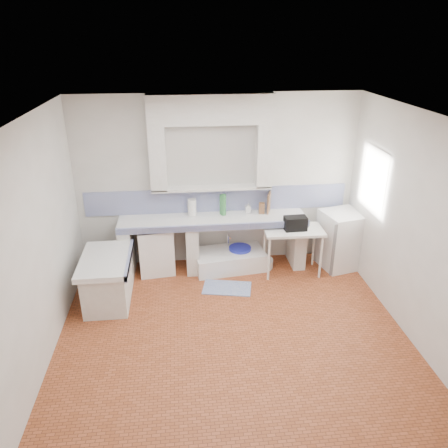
{
  "coord_description": "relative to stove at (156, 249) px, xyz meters",
  "views": [
    {
      "loc": [
        -0.61,
        -4.6,
        3.62
      ],
      "look_at": [
        0.0,
        1.0,
        1.1
      ],
      "focal_mm": 34.55,
      "sensor_mm": 36.0,
      "label": 1
    }
  ],
  "objects": [
    {
      "name": "window_frame",
      "position": [
        3.46,
        -0.5,
        1.21
      ],
      "size": [
        0.35,
        0.86,
        1.06
      ],
      "primitive_type": "cube",
      "color": "#342010",
      "rests_on": "ground"
    },
    {
      "name": "wall_right",
      "position": [
        3.29,
        -1.7,
        1.01
      ],
      "size": [
        0.0,
        4.5,
        4.5
      ],
      "primitive_type": "plane",
      "rotation": [
        1.57,
        0.0,
        -1.57
      ],
      "color": "silver",
      "rests_on": "ground"
    },
    {
      "name": "soap_bottle",
      "position": [
        1.53,
        0.15,
        0.6
      ],
      "size": [
        0.09,
        0.09,
        0.18
      ],
      "primitive_type": "imported",
      "rotation": [
        0.0,
        0.0,
        0.05
      ],
      "color": "white",
      "rests_on": "counter_slab"
    },
    {
      "name": "black_bag",
      "position": [
        2.2,
        -0.32,
        0.49
      ],
      "size": [
        0.35,
        0.21,
        0.22
      ],
      "primitive_type": "cube",
      "rotation": [
        0.0,
        0.0,
        0.04
      ],
      "color": "black",
      "rests_on": "side_table"
    },
    {
      "name": "rug",
      "position": [
        1.09,
        -0.68,
        -0.38
      ],
      "size": [
        0.81,
        0.56,
        0.01
      ],
      "primitive_type": "cube",
      "rotation": [
        0.0,
        0.0,
        -0.21
      ],
      "color": "#2F4994",
      "rests_on": "ground"
    },
    {
      "name": "cutting_board",
      "position": [
        1.87,
        0.15,
        0.67
      ],
      "size": [
        0.1,
        0.24,
        0.33
      ],
      "primitive_type": "cube",
      "rotation": [
        0.0,
        0.0,
        -0.35
      ],
      "color": "brown",
      "rests_on": "counter_slab"
    },
    {
      "name": "sink",
      "position": [
        1.2,
        -0.04,
        -0.25
      ],
      "size": [
        1.21,
        0.76,
        0.27
      ],
      "primitive_type": "cube",
      "rotation": [
        0.0,
        0.0,
        0.13
      ],
      "color": "white",
      "rests_on": "ground"
    },
    {
      "name": "green_bottle_b",
      "position": [
        1.09,
        0.15,
        0.67
      ],
      "size": [
        0.07,
        0.07,
        0.33
      ],
      "primitive_type": "cylinder",
      "rotation": [
        0.0,
        0.0,
        -0.01
      ],
      "color": "#32793C",
      "rests_on": "counter_slab"
    },
    {
      "name": "counter_pier_mid",
      "position": [
        0.59,
        -0.0,
        0.02
      ],
      "size": [
        0.2,
        0.55,
        0.82
      ],
      "primitive_type": "cube",
      "color": "silver",
      "rests_on": "ground"
    },
    {
      "name": "water_bottle_b",
      "position": [
        1.26,
        0.14,
        -0.23
      ],
      "size": [
        0.1,
        0.1,
        0.32
      ],
      "primitive_type": "cylinder",
      "rotation": [
        0.0,
        0.0,
        -0.21
      ],
      "color": "silver",
      "rests_on": "ground"
    },
    {
      "name": "counter_slab",
      "position": [
        0.94,
        -0.0,
        0.47
      ],
      "size": [
        3.0,
        0.6,
        0.08
      ],
      "primitive_type": "cube",
      "color": "white",
      "rests_on": "ground"
    },
    {
      "name": "bucket_red",
      "position": [
        0.91,
        0.0,
        -0.25
      ],
      "size": [
        0.33,
        0.33,
        0.28
      ],
      "primitive_type": "cylinder",
      "rotation": [
        0.0,
        0.0,
        -0.11
      ],
      "color": "red",
      "rests_on": "ground"
    },
    {
      "name": "bucket_blue",
      "position": [
        1.38,
        0.01,
        -0.22
      ],
      "size": [
        0.39,
        0.39,
        0.34
      ],
      "primitive_type": "cylinder",
      "rotation": [
        0.0,
        0.0,
        0.06
      ],
      "color": "#2129C0",
      "rests_on": "ground"
    },
    {
      "name": "ceiling",
      "position": [
        1.04,
        -1.7,
        2.41
      ],
      "size": [
        4.5,
        4.5,
        0.0
      ],
      "primitive_type": "plane",
      "rotation": [
        3.14,
        0.0,
        0.0
      ],
      "color": "silver",
      "rests_on": "ground"
    },
    {
      "name": "lace_valance",
      "position": [
        3.32,
        -0.5,
        1.59
      ],
      "size": [
        0.01,
        0.84,
        0.24
      ],
      "primitive_type": "cube",
      "color": "white",
      "rests_on": "ground"
    },
    {
      "name": "knife_block",
      "position": [
        1.75,
        0.1,
        0.6
      ],
      "size": [
        0.1,
        0.08,
        0.18
      ],
      "primitive_type": "cube",
      "rotation": [
        0.0,
        0.0,
        -0.14
      ],
      "color": "brown",
      "rests_on": "counter_slab"
    },
    {
      "name": "basin_white",
      "position": [
        1.75,
        -0.08,
        -0.32
      ],
      "size": [
        0.41,
        0.41,
        0.14
      ],
      "primitive_type": "cylinder",
      "rotation": [
        0.0,
        0.0,
        -0.11
      ],
      "color": "white",
      "rests_on": "ground"
    },
    {
      "name": "floor",
      "position": [
        1.04,
        -1.7,
        -0.39
      ],
      "size": [
        4.5,
        4.5,
        0.0
      ],
      "primitive_type": "plane",
      "color": "#A04C29",
      "rests_on": "ground"
    },
    {
      "name": "paper_towel",
      "position": [
        0.61,
        0.15,
        0.65
      ],
      "size": [
        0.17,
        0.17,
        0.27
      ],
      "primitive_type": "cylinder",
      "rotation": [
        0.0,
        0.0,
        0.26
      ],
      "color": "white",
      "rests_on": "counter_slab"
    },
    {
      "name": "side_table",
      "position": [
        2.19,
        -0.29,
        -0.0
      ],
      "size": [
        0.94,
        0.54,
        0.04
      ],
      "primitive_type": "cube",
      "rotation": [
        0.0,
        0.0,
        -0.03
      ],
      "color": "white",
      "rests_on": "ground"
    },
    {
      "name": "water_bottle_a",
      "position": [
        1.08,
        0.15,
        -0.26
      ],
      "size": [
        0.09,
        0.09,
        0.27
      ],
      "primitive_type": "cylinder",
      "rotation": [
        0.0,
        0.0,
        -0.29
      ],
      "color": "silver",
      "rests_on": "ground"
    },
    {
      "name": "wall_left",
      "position": [
        -1.21,
        -1.7,
        1.01
      ],
      "size": [
        0.0,
        4.5,
        4.5
      ],
      "primitive_type": "plane",
      "rotation": [
        1.57,
        0.0,
        1.57
      ],
      "color": "silver",
      "rests_on": "ground"
    },
    {
      "name": "peninsula_base",
      "position": [
        -0.66,
        -0.8,
        -0.08
      ],
      "size": [
        0.6,
        1.0,
        0.62
      ],
      "primitive_type": "cube",
      "color": "silver",
      "rests_on": "ground"
    },
    {
      "name": "wall_front",
      "position": [
        1.04,
        -3.7,
        1.01
      ],
      "size": [
        4.5,
        0.0,
        4.5
      ],
      "primitive_type": "plane",
      "rotation": [
        -1.57,
        0.0,
        0.0
      ],
      "color": "silver",
      "rests_on": "ground"
    },
    {
      "name": "counter_lip",
      "position": [
        0.94,
        -0.28,
        0.47
      ],
      "size": [
        3.0,
        0.04,
        0.1
      ],
      "primitive_type": "cube",
      "color": "navy",
      "rests_on": "ground"
    },
    {
      "name": "green_bottle_a",
      "position": [
        1.12,
        0.1,
        0.69
      ],
      "size": [
        0.09,
        0.09,
        0.35
      ],
      "primitive_type": "cylinder",
      "rotation": [
        0.0,
        0.0,
        0.16
      ],
      "color": "#32793C",
      "rests_on": "counter_slab"
    },
    {
      "name": "alcove_mass",
      "position": [
        0.94,
        0.17,
        2.18
      ],
      "size": [
        1.9,
        0.25,
        0.45
      ],
      "primitive_type": "cube",
      "color": "silver",
      "rests_on": "ground"
    },
    {
      "name": "counter_pier_right",
      "position": [
        2.34,
        -0.0,
        0.02
      ],
      "size": [
        0.2,
        0.55,
        0.82
      ],
      "primitive_type": "cube",
      "color": "silver",
      "rests_on": "ground"
    },
    {
      "name": "backsplash",
      "position": [
        1.04,
        0.28,
        0.71
      ],
      "size": [
        4.27,
        0.03,
        0.4
      ],
      "primitive_type": "cube",
      "color": "navy",
      "rests_on": "ground"
    },
    {
      "name": "stove",
      "position": [
        0.0,
        0.0,
        0.0
      ],
      "size": [
        0.61,
        0.59,
        0.78
      ],
      "primitive_type": "cube",
      "rotation": [
        0.0,
        0.0,
        0.12
      ],
      "color": "white",
      "rests_on": "ground"
    },
    {
      "name": "fridge",
      "position": [
        3.05,
        -0.15,
        0.09
      ],
      "size": [
        0.74,
        0.74,
        0.95
      ],
      "primitive_type": "cube",
      "rotation": [
        0.0,
        0.0,
        0.24
      ],
      "color": "white",
      "rests_on": "ground"
    },
    {
      "name": "peninsula_lip",
      "position": [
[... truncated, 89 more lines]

